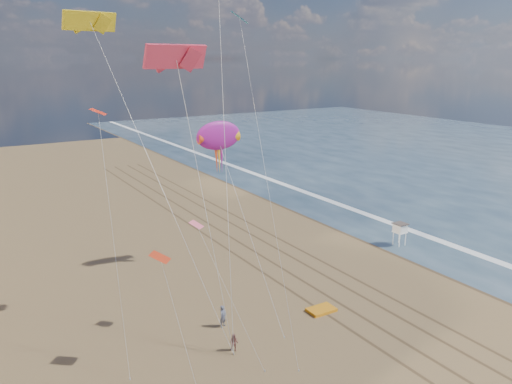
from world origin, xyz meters
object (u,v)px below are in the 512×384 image
(show_kite, at_px, (219,136))
(grounded_kite, at_px, (321,310))
(kite_flyer_b, at_px, (234,343))
(lifeguard_stand, at_px, (400,228))
(kite_flyer_a, at_px, (223,316))

(show_kite, bearing_deg, grounded_kite, -80.32)
(grounded_kite, relative_size, kite_flyer_b, 1.73)
(show_kite, relative_size, kite_flyer_b, 14.85)
(lifeguard_stand, height_order, kite_flyer_b, lifeguard_stand)
(kite_flyer_b, bearing_deg, show_kite, 109.20)
(kite_flyer_b, bearing_deg, lifeguard_stand, 62.11)
(grounded_kite, bearing_deg, kite_flyer_b, -171.00)
(show_kite, height_order, kite_flyer_b, show_kite)
(show_kite, distance_m, kite_flyer_b, 22.56)
(show_kite, xyz_separation_m, kite_flyer_a, (-6.41, -12.50, -13.48))
(kite_flyer_a, bearing_deg, grounded_kite, -40.69)
(grounded_kite, height_order, show_kite, show_kite)
(lifeguard_stand, relative_size, show_kite, 0.13)
(lifeguard_stand, bearing_deg, grounded_kite, -156.68)
(grounded_kite, xyz_separation_m, kite_flyer_b, (-9.97, -1.42, 0.59))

